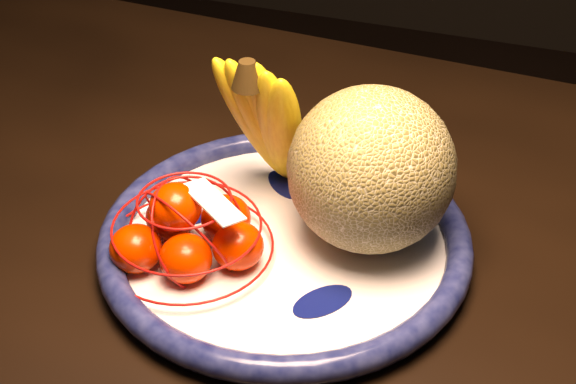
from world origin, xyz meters
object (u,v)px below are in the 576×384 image
(fruit_bowl, at_px, (285,240))
(cantaloupe, at_px, (371,170))
(mandarin_bag, at_px, (188,232))
(dining_table, at_px, (106,241))
(banana_bunch, at_px, (269,118))

(fruit_bowl, bearing_deg, cantaloupe, 24.07)
(mandarin_bag, bearing_deg, cantaloupe, 28.92)
(dining_table, xyz_separation_m, mandarin_bag, (0.16, -0.09, 0.13))
(banana_bunch, bearing_deg, fruit_bowl, -45.13)
(mandarin_bag, bearing_deg, dining_table, 151.32)
(dining_table, bearing_deg, fruit_bowl, -4.38)
(fruit_bowl, bearing_deg, mandarin_bag, -146.88)
(dining_table, relative_size, mandarin_bag, 7.83)
(cantaloupe, height_order, mandarin_bag, cantaloupe)
(fruit_bowl, height_order, cantaloupe, cantaloupe)
(dining_table, distance_m, mandarin_bag, 0.23)
(cantaloupe, xyz_separation_m, banana_bunch, (-0.12, 0.04, 0.01))
(dining_table, relative_size, banana_bunch, 8.45)
(dining_table, height_order, mandarin_bag, mandarin_bag)
(banana_bunch, bearing_deg, cantaloupe, -3.36)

